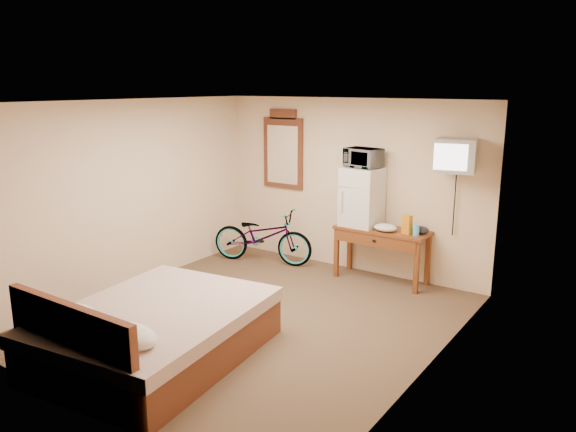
# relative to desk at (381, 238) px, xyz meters

# --- Properties ---
(room) EXTENTS (4.60, 4.64, 2.50)m
(room) POSITION_rel_desk_xyz_m (-0.65, -2.00, 0.63)
(room) COLOR #4C3A26
(room) RESTS_ON ground
(desk) EXTENTS (1.30, 0.50, 0.75)m
(desk) POSITION_rel_desk_xyz_m (0.00, 0.00, 0.00)
(desk) COLOR brown
(desk) RESTS_ON floor
(mini_fridge) EXTENTS (0.52, 0.50, 0.82)m
(mini_fridge) POSITION_rel_desk_xyz_m (-0.33, 0.05, 0.53)
(mini_fridge) COLOR silver
(mini_fridge) RESTS_ON desk
(microwave) EXTENTS (0.53, 0.41, 0.27)m
(microwave) POSITION_rel_desk_xyz_m (-0.33, 0.05, 1.08)
(microwave) COLOR silver
(microwave) RESTS_ON mini_fridge
(snack_bag) EXTENTS (0.14, 0.11, 0.26)m
(snack_bag) POSITION_rel_desk_xyz_m (0.38, -0.03, 0.25)
(snack_bag) COLOR orange
(snack_bag) RESTS_ON desk
(blue_cup) EXTENTS (0.08, 0.08, 0.15)m
(blue_cup) POSITION_rel_desk_xyz_m (0.52, -0.03, 0.20)
(blue_cup) COLOR #46BDEE
(blue_cup) RESTS_ON desk
(cloth_cream) EXTENTS (0.32, 0.25, 0.10)m
(cloth_cream) POSITION_rel_desk_xyz_m (0.09, -0.07, 0.17)
(cloth_cream) COLOR beige
(cloth_cream) RESTS_ON desk
(cloth_dark_a) EXTENTS (0.24, 0.18, 0.09)m
(cloth_dark_a) POSITION_rel_desk_xyz_m (-0.47, -0.09, 0.17)
(cloth_dark_a) COLOR black
(cloth_dark_a) RESTS_ON desk
(cloth_dark_b) EXTENTS (0.22, 0.18, 0.10)m
(cloth_dark_b) POSITION_rel_desk_xyz_m (0.53, 0.09, 0.17)
(cloth_dark_b) COLOR black
(cloth_dark_b) RESTS_ON desk
(crt_television) EXTENTS (0.55, 0.62, 0.42)m
(crt_television) POSITION_rel_desk_xyz_m (0.96, 0.02, 1.20)
(crt_television) COLOR black
(crt_television) RESTS_ON room
(wall_mirror) EXTENTS (0.72, 0.04, 1.22)m
(wall_mirror) POSITION_rel_desk_xyz_m (-1.82, 0.27, 1.06)
(wall_mirror) COLOR brown
(wall_mirror) RESTS_ON room
(bicycle) EXTENTS (1.68, 0.95, 0.83)m
(bicycle) POSITION_rel_desk_xyz_m (-1.85, -0.24, -0.21)
(bicycle) COLOR black
(bicycle) RESTS_ON floor
(bed) EXTENTS (1.94, 2.42, 0.90)m
(bed) POSITION_rel_desk_xyz_m (-0.88, -3.37, -0.33)
(bed) COLOR brown
(bed) RESTS_ON floor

